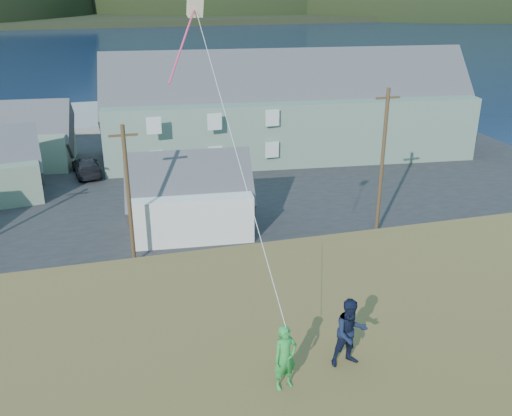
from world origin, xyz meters
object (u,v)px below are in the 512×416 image
at_px(kite_flyer_green, 285,358).
at_px(lodge, 288,108).
at_px(shed_white, 190,196).
at_px(shed_palegreen_far, 11,138).
at_px(wharf, 83,117).
at_px(kite_flyer_navy, 350,333).

bearing_deg(kite_flyer_green, lodge, 57.32).
height_order(shed_white, shed_palegreen_far, shed_palegreen_far).
distance_m(wharf, shed_white, 35.42).
distance_m(lodge, shed_palegreen_far, 25.25).
height_order(wharf, kite_flyer_navy, kite_flyer_navy).
xyz_separation_m(lodge, kite_flyer_green, (-13.40, -40.19, 3.42)).
bearing_deg(wharf, kite_flyer_navy, -82.72).
bearing_deg(kite_flyer_navy, kite_flyer_green, -169.54).
relative_size(wharf, lodge, 0.75).
bearing_deg(lodge, shed_palegreen_far, 179.63).
distance_m(wharf, kite_flyer_green, 60.34).
xyz_separation_m(wharf, shed_palegreen_far, (-5.86, -16.51, 2.30)).
bearing_deg(kite_flyer_green, shed_white, 72.20).
height_order(wharf, lodge, lodge).
xyz_separation_m(wharf, kite_flyer_navy, (7.56, -59.19, 7.66)).
xyz_separation_m(shed_palegreen_far, kite_flyer_navy, (13.41, -42.68, 5.36)).
relative_size(shed_white, kite_flyer_green, 5.32).
relative_size(kite_flyer_green, kite_flyer_navy, 0.91).
relative_size(shed_palegreen_far, kite_flyer_navy, 6.19).
xyz_separation_m(wharf, lodge, (19.16, -19.40, 4.15)).
xyz_separation_m(lodge, shed_palegreen_far, (-25.01, 2.89, -1.86)).
height_order(wharf, shed_palegreen_far, shed_palegreen_far).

